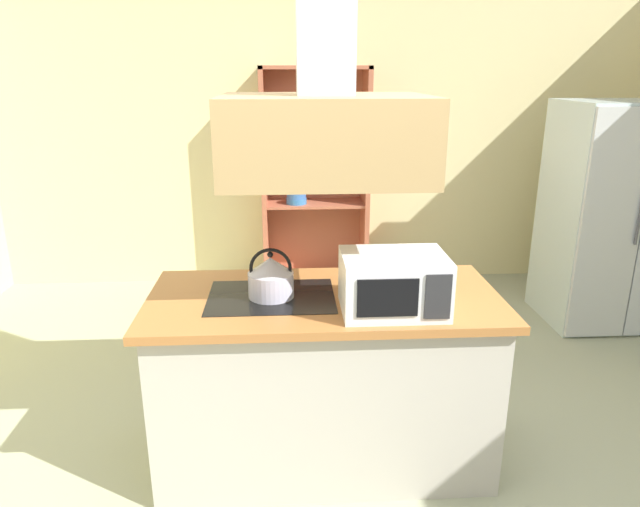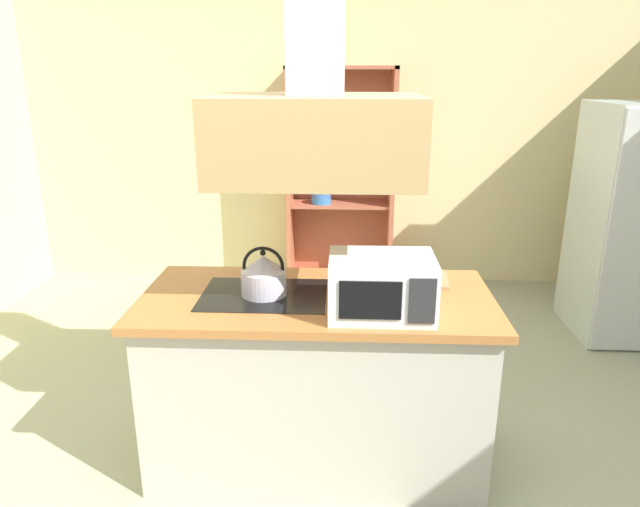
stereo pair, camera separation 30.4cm
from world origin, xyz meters
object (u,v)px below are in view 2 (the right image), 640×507
object	(u,v)px
dish_cabinet	(340,193)
cutting_board	(414,279)
microwave	(381,286)
kettle	(264,275)

from	to	relation	value
dish_cabinet	cutting_board	distance (m)	2.33
microwave	dish_cabinet	bearing A→B (deg)	94.51
cutting_board	microwave	xyz separation A→B (m)	(-0.19, -0.42, 0.12)
dish_cabinet	cutting_board	xyz separation A→B (m)	(0.41, -2.30, 0.03)
dish_cabinet	kettle	bearing A→B (deg)	-97.52
dish_cabinet	microwave	size ratio (longest dim) A/B	4.27
cutting_board	kettle	bearing A→B (deg)	-162.79
kettle	cutting_board	bearing A→B (deg)	17.21
kettle	microwave	world-z (taller)	microwave
cutting_board	microwave	world-z (taller)	microwave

